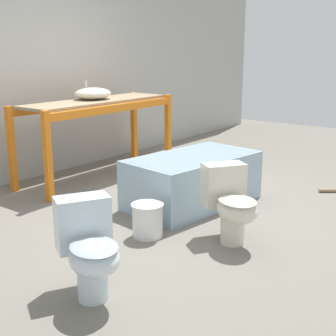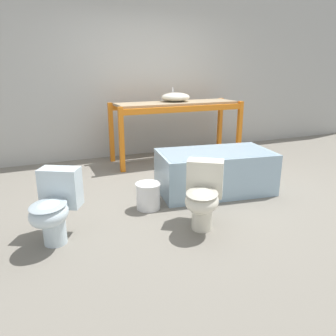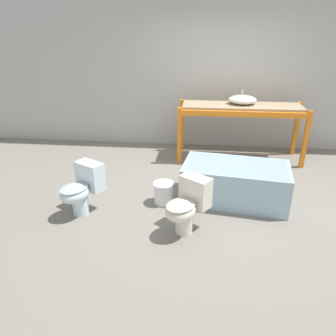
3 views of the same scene
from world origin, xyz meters
TOP-DOWN VIEW (x-y plane):
  - ground_plane at (0.00, 0.00)m, footprint 12.00×12.00m
  - warehouse_wall_rear at (0.00, 1.98)m, footprint 10.80×0.08m
  - shelving_rack at (0.44, 1.32)m, footprint 2.18×0.71m
  - sink_basin at (0.45, 1.39)m, footprint 0.48×0.43m
  - bathtub_main at (0.24, -0.27)m, footprint 1.51×0.96m
  - toilet_near at (-1.74, -0.81)m, footprint 0.58×0.67m
  - toilet_far at (-0.38, -1.09)m, footprint 0.61×0.67m
  - bucket_white at (-0.73, -0.46)m, footprint 0.28×0.28m

SIDE VIEW (x-z plane):
  - ground_plane at x=0.00m, z-range 0.00..0.00m
  - bucket_white at x=-0.73m, z-range 0.01..0.31m
  - bathtub_main at x=0.24m, z-range 0.04..0.57m
  - toilet_near at x=-1.74m, z-range 0.03..0.68m
  - toilet_far at x=-0.38m, z-range 0.03..0.68m
  - shelving_rack at x=0.44m, z-range 0.35..1.33m
  - sink_basin at x=0.45m, z-range 0.94..1.17m
  - warehouse_wall_rear at x=0.00m, z-range 0.00..3.20m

